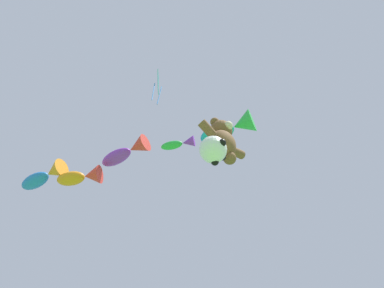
{
  "coord_description": "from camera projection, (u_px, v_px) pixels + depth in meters",
  "views": [
    {
      "loc": [
        -3.64,
        -1.49,
        1.38
      ],
      "look_at": [
        1.16,
        3.76,
        12.51
      ],
      "focal_mm": 35.0,
      "sensor_mm": 36.0,
      "label": 1
    }
  ],
  "objects": [
    {
      "name": "diamond_kite",
      "position": [
        158.0,
        84.0,
        15.51
      ],
      "size": [
        0.79,
        0.9,
        2.61
      ],
      "color": "#19ADB2"
    },
    {
      "name": "fish_kite_tangerine",
      "position": [
        82.0,
        177.0,
        16.95
      ],
      "size": [
        1.84,
        2.09,
        0.86
      ],
      "color": "orange"
    },
    {
      "name": "fish_kite_teal",
      "position": [
        230.0,
        129.0,
        16.0
      ],
      "size": [
        1.75,
        2.55,
        1.01
      ],
      "color": "#19ADB2"
    },
    {
      "name": "soccer_ball_kite",
      "position": [
        213.0,
        150.0,
        11.66
      ],
      "size": [
        0.96,
        0.96,
        0.89
      ],
      "color": "white"
    },
    {
      "name": "teddy_bear_kite",
      "position": [
        222.0,
        140.0,
        13.03
      ],
      "size": [
        2.14,
        0.94,
        2.17
      ],
      "color": "brown"
    },
    {
      "name": "fish_kite_cobalt",
      "position": [
        45.0,
        176.0,
        17.59
      ],
      "size": [
        1.53,
        2.54,
        0.9
      ],
      "color": "blue"
    },
    {
      "name": "fish_kite_violet",
      "position": [
        127.0,
        152.0,
        17.01
      ],
      "size": [
        1.45,
        2.51,
        0.84
      ],
      "color": "purple"
    },
    {
      "name": "fish_kite_emerald",
      "position": [
        180.0,
        144.0,
        16.23
      ],
      "size": [
        1.2,
        1.48,
        0.49
      ],
      "color": "green"
    }
  ]
}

